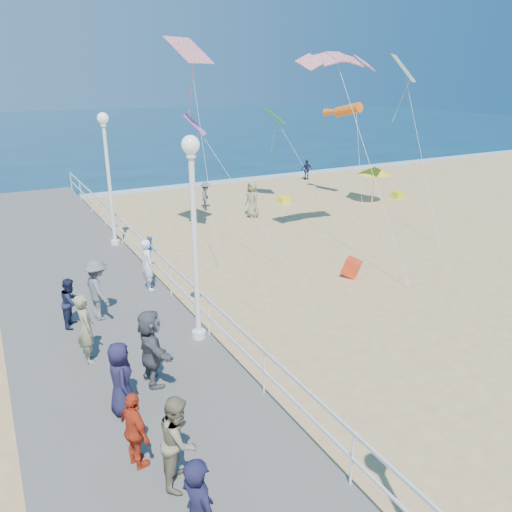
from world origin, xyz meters
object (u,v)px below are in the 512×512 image
toddler_held (150,250)px  spectator_2 (98,290)px  beach_walker_c (252,200)px  spectator_3 (135,431)px  spectator_4 (121,378)px  beach_walker_b (307,170)px  spectator_6 (86,328)px  spectator_1 (179,440)px  beach_chair_left (284,200)px  lamp_post_far (108,166)px  spectator_5 (151,348)px  beach_chair_right (398,195)px  spectator_7 (71,302)px  lamp_post_mid (194,220)px  beach_umbrella (374,171)px  box_kite (351,269)px  beach_walker_a (206,196)px  woman_holding_toddler (148,265)px

toddler_held → spectator_2: spectator_2 is taller
beach_walker_c → spectator_3: bearing=-41.2°
spectator_4 → beach_walker_b: (18.60, 20.54, -0.48)m
spectator_6 → spectator_1: bearing=-174.5°
spectator_3 → spectator_4: size_ratio=0.94×
beach_chair_left → spectator_3: bearing=-128.8°
lamp_post_far → beach_walker_c: 8.54m
lamp_post_far → spectator_3: size_ratio=3.55×
spectator_5 → spectator_3: bearing=156.8°
spectator_5 → beach_chair_right: spectator_5 is taller
spectator_7 → beach_chair_right: bearing=-41.8°
spectator_1 → lamp_post_mid: bearing=4.4°
beach_walker_b → beach_umbrella: beach_umbrella is taller
spectator_3 → box_kite: bearing=-72.0°
beach_walker_a → box_kite: (0.74, -11.75, -0.48)m
spectator_1 → beach_chair_right: size_ratio=3.06×
toddler_held → beach_chair_left: size_ratio=1.63×
beach_umbrella → beach_chair_right: (2.25, 0.23, -1.71)m
box_kite → spectator_1: bearing=178.5°
spectator_4 → beach_walker_c: (10.35, 13.48, -0.25)m
spectator_2 → spectator_3: spectator_2 is taller
beach_walker_c → beach_umbrella: bearing=78.6°
lamp_post_mid → beach_chair_right: size_ratio=9.67×
lamp_post_mid → beach_umbrella: lamp_post_mid is taller
spectator_1 → spectator_5: bearing=21.4°
lamp_post_far → woman_holding_toddler: (-0.15, -5.19, -2.41)m
toddler_held → spectator_6: 4.67m
lamp_post_mid → beach_walker_c: (7.76, 11.33, -2.71)m
spectator_4 → beach_walker_a: spectator_4 is taller
spectator_2 → beach_walker_a: bearing=-45.8°
spectator_1 → beach_chair_left: size_ratio=3.06×
box_kite → beach_chair_left: bearing=33.0°
spectator_1 → beach_walker_a: (8.47, 18.47, -0.47)m
spectator_4 → beach_walker_a: (8.84, 16.11, -0.42)m
lamp_post_mid → spectator_1: (-2.21, -4.51, -2.42)m
spectator_3 → spectator_5: spectator_5 is taller
spectator_5 → beach_walker_c: size_ratio=0.96×
spectator_1 → spectator_7: bearing=35.6°
spectator_2 → spectator_4: bearing=163.3°
toddler_held → beach_chair_right: bearing=-65.0°
beach_chair_right → toddler_held: bearing=-158.5°
spectator_7 → beach_walker_b: (18.83, 16.05, -0.39)m
lamp_post_mid → spectator_7: size_ratio=3.77×
spectator_6 → spectator_7: spectator_6 is taller
lamp_post_mid → spectator_5: (-1.72, -1.45, -2.35)m
spectator_2 → spectator_4: 4.60m
spectator_1 → spectator_6: bearing=37.6°
spectator_2 → beach_walker_b: bearing=-58.5°
spectator_3 → beach_umbrella: 23.25m
spectator_6 → beach_walker_b: spectator_6 is taller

